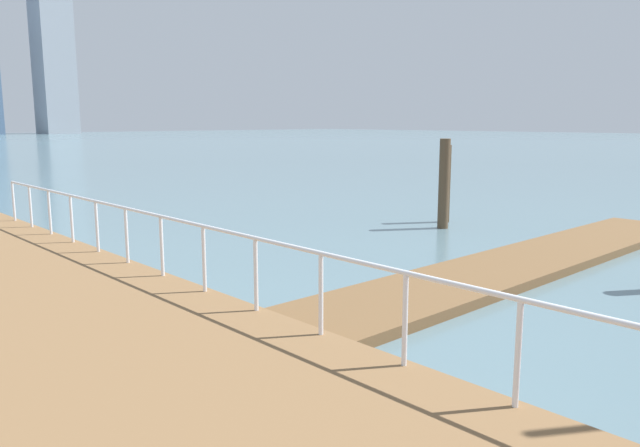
# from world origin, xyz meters

# --- Properties ---
(ground_plane) EXTENTS (300.00, 300.00, 0.00)m
(ground_plane) POSITION_xyz_m (0.00, 20.00, 0.00)
(ground_plane) COLOR slate
(floating_dock) EXTENTS (14.22, 2.00, 0.18)m
(floating_dock) POSITION_xyz_m (3.61, 10.02, 0.09)
(floating_dock) COLOR brown
(floating_dock) RESTS_ON ground_plane
(boardwalk_railing) EXTENTS (0.06, 25.71, 1.08)m
(boardwalk_railing) POSITION_xyz_m (-3.15, 8.42, 1.21)
(boardwalk_railing) COLOR white
(boardwalk_railing) RESTS_ON boardwalk
(dock_piling_1) EXTENTS (0.28, 0.28, 2.35)m
(dock_piling_1) POSITION_xyz_m (7.19, 14.65, 1.17)
(dock_piling_1) COLOR #473826
(dock_piling_1) RESTS_ON ground_plane
(dock_piling_2) EXTENTS (0.30, 0.30, 2.57)m
(dock_piling_2) POSITION_xyz_m (6.25, 14.04, 1.28)
(dock_piling_2) COLOR brown
(dock_piling_2) RESTS_ON ground_plane
(skyline_tower_5) EXTENTS (8.04, 7.50, 37.73)m
(skyline_tower_5) POSITION_xyz_m (45.69, 152.65, 18.87)
(skyline_tower_5) COLOR #8C939E
(skyline_tower_5) RESTS_ON ground_plane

